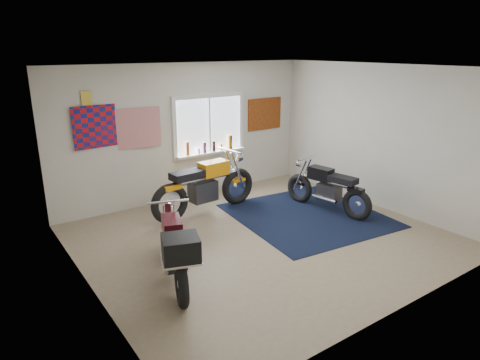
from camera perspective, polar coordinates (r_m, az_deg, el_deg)
ground at (r=7.05m, az=3.03°, el=-7.71°), size 5.50×5.50×0.00m
room_shell at (r=6.53m, az=3.26°, el=5.44°), size 5.50×5.50×5.50m
navy_rug at (r=8.01m, az=9.00°, el=-4.69°), size 2.76×2.85×0.01m
window_assembly at (r=8.86m, az=-4.13°, el=6.81°), size 1.66×0.17×1.26m
oil_bottles at (r=8.89m, az=-3.68°, el=4.59°), size 1.10×0.09×0.30m
flag_display at (r=7.82m, az=-19.81°, el=10.23°), size 1.60×0.10×1.17m
triumph_poster at (r=9.65m, az=3.30°, el=8.79°), size 0.90×0.03×0.70m
yellow_triumph at (r=7.93m, az=-4.71°, el=-0.97°), size 2.26×0.68×1.14m
black_chrome_bike at (r=8.20m, az=11.59°, el=-1.23°), size 0.59×1.87×0.96m
maroon_tourer at (r=5.60m, az=-8.61°, el=-9.25°), size 0.94×1.85×0.96m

